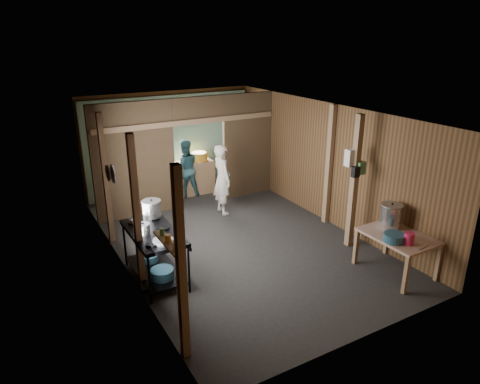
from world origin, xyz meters
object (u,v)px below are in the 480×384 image
cook (222,179)px  pink_bucket (409,239)px  stock_pot (391,216)px  stove_pot_large (152,210)px  gas_range (155,255)px  yellow_tub (200,157)px  prep_table (396,253)px

cook → pink_bucket: bearing=-162.1°
pink_bucket → stock_pot: bearing=68.2°
stove_pot_large → stock_pot: 4.22m
gas_range → cook: bearing=41.0°
stove_pot_large → pink_bucket: (3.41, -2.72, -0.22)m
pink_bucket → cook: (-1.25, 4.19, 0.00)m
pink_bucket → stove_pot_large: bearing=141.4°
gas_range → stock_pot: size_ratio=3.32×
cook → yellow_tub: bearing=-4.1°
stove_pot_large → pink_bucket: bearing=-38.6°
prep_table → pink_bucket: 0.57m
yellow_tub → gas_range: bearing=-124.7°
yellow_tub → cook: cook is taller
gas_range → stock_pot: stock_pot is taller
prep_table → gas_range: bearing=153.4°
stove_pot_large → yellow_tub: size_ratio=0.87×
stove_pot_large → prep_table: bearing=-34.1°
gas_range → yellow_tub: 4.36m
gas_range → prep_table: (3.71, -1.86, -0.09)m
stock_pot → pink_bucket: 0.68m
stock_pot → pink_bucket: (-0.25, -0.62, -0.11)m
stove_pot_large → cook: (2.15, 1.48, -0.22)m
gas_range → stock_pot: 4.16m
stove_pot_large → yellow_tub: 3.79m
pink_bucket → yellow_tub: bearing=101.0°
stove_pot_large → yellow_tub: stove_pot_large is taller
stove_pot_large → cook: cook is taller
stove_pot_large → yellow_tub: (2.30, 3.02, -0.08)m
gas_range → prep_table: bearing=-26.6°
prep_table → stove_pot_large: stove_pot_large is taller
prep_table → yellow_tub: (-1.24, 5.42, 0.60)m
cook → stove_pot_large: bearing=125.7°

